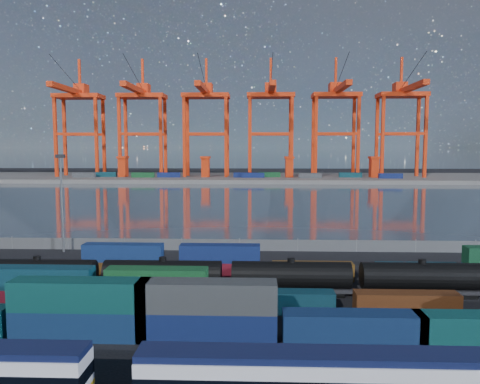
{
  "coord_description": "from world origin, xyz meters",
  "views": [
    {
      "loc": [
        3.05,
        -51.24,
        17.72
      ],
      "look_at": [
        0.0,
        30.0,
        10.0
      ],
      "focal_mm": 35.0,
      "sensor_mm": 36.0,
      "label": 1
    }
  ],
  "objects": [
    {
      "name": "ground",
      "position": [
        0.0,
        0.0,
        0.0
      ],
      "size": [
        700.0,
        700.0,
        0.0
      ],
      "primitive_type": "plane",
      "color": "black",
      "rests_on": "ground"
    },
    {
      "name": "harbor_water",
      "position": [
        0.0,
        105.0,
        0.01
      ],
      "size": [
        700.0,
        700.0,
        0.0
      ],
      "primitive_type": "plane",
      "color": "#333E4A",
      "rests_on": "ground"
    },
    {
      "name": "far_quay",
      "position": [
        0.0,
        210.0,
        1.0
      ],
      "size": [
        700.0,
        70.0,
        2.0
      ],
      "primitive_type": "cube",
      "color": "#514F4C",
      "rests_on": "ground"
    },
    {
      "name": "distant_mountains",
      "position": [
        63.02,
        1600.0,
        220.29
      ],
      "size": [
        2470.0,
        1100.0,
        520.0
      ],
      "color": "#1E2630",
      "rests_on": "ground"
    },
    {
      "name": "container_row_south",
      "position": [
        3.96,
        -9.63,
        2.26
      ],
      "size": [
        139.89,
        2.61,
        5.55
      ],
      "color": "#47494C",
      "rests_on": "ground"
    },
    {
      "name": "container_row_mid",
      "position": [
        4.25,
        -2.14,
        1.62
      ],
      "size": [
        139.9,
        2.23,
        4.75
      ],
      "color": "#3E4143",
      "rests_on": "ground"
    },
    {
      "name": "container_row_north",
      "position": [
        -1.18,
        10.65,
        1.95
      ],
      "size": [
        113.9,
        2.2,
        4.69
      ],
      "color": "#111455",
      "rests_on": "ground"
    },
    {
      "name": "tanker_string",
      "position": [
        22.61,
        3.88,
        2.27
      ],
      "size": [
        138.75,
        3.17,
        4.53
      ],
      "color": "black",
      "rests_on": "ground"
    },
    {
      "name": "waterfront_fence",
      "position": [
        -0.0,
        28.0,
        1.0
      ],
      "size": [
        160.12,
        0.12,
        2.2
      ],
      "color": "#595B5E",
      "rests_on": "ground"
    },
    {
      "name": "yard_light_mast",
      "position": [
        -30.0,
        26.0,
        9.3
      ],
      "size": [
        1.6,
        0.4,
        16.6
      ],
      "color": "slate",
      "rests_on": "ground"
    },
    {
      "name": "gantry_cranes",
      "position": [
        -7.5,
        203.25,
        40.45
      ],
      "size": [
        200.38,
        48.73,
        65.99
      ],
      "color": "red",
      "rests_on": "ground"
    },
    {
      "name": "quay_containers",
      "position": [
        -11.0,
        195.46,
        3.3
      ],
      "size": [
        172.58,
        10.99,
        2.6
      ],
      "color": "navy",
      "rests_on": "far_quay"
    },
    {
      "name": "straddle_carriers",
      "position": [
        -2.5,
        200.0,
        7.82
      ],
      "size": [
        140.0,
        7.0,
        11.1
      ],
      "color": "red",
      "rests_on": "far_quay"
    }
  ]
}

